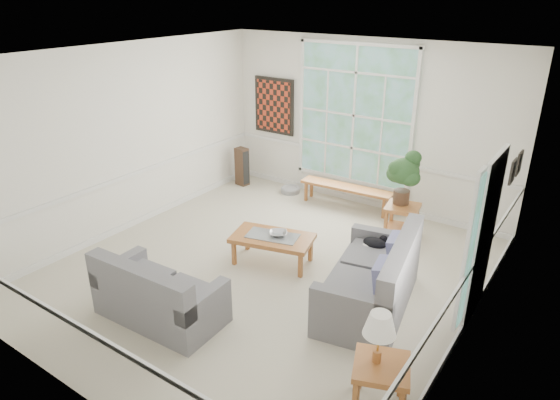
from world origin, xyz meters
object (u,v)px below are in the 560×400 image
Objects in this scene: loveseat_right at (370,273)px; loveseat_front at (160,287)px; coffee_table at (273,249)px; end_table at (401,220)px; side_table at (380,386)px.

loveseat_front is at bearing -150.91° from loveseat_right.
coffee_table is 2.27m from end_table.
end_table is 3.81m from side_table.
coffee_table is at bearing 162.39° from loveseat_right.
loveseat_right is at bearing -21.67° from coffee_table.
loveseat_right is 3.50× the size of end_table.
end_table is at bearing 65.22° from loveseat_front.
end_table is 0.98× the size of side_table.
end_table is (-0.42, 2.13, -0.23)m from loveseat_right.
side_table is at bearing 1.19° from loveseat_front.
coffee_table is 2.97m from side_table.
loveseat_front is (-1.98, -1.65, -0.07)m from loveseat_right.
loveseat_right is 1.16× the size of loveseat_front.
end_table is (1.21, 1.93, 0.04)m from coffee_table.
loveseat_front is 1.89m from coffee_table.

